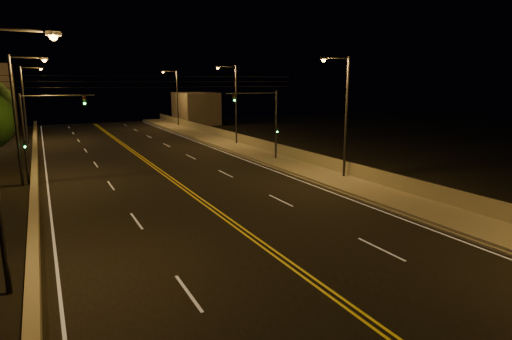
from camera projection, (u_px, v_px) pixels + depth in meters
name	position (u px, v px, depth m)	size (l,w,h in m)	color
road	(211.00, 208.00, 25.53)	(18.00, 120.00, 0.02)	black
sidewalk	(354.00, 186.00, 30.27)	(3.60, 120.00, 0.30)	gray
curb	(333.00, 190.00, 29.46)	(0.14, 120.00, 0.15)	gray
parapet_wall	(372.00, 175.00, 30.87)	(0.30, 120.00, 1.00)	gray
jersey_barrier	(34.00, 225.00, 21.31)	(0.45, 120.00, 0.76)	gray
distant_building_right	(195.00, 108.00, 76.72)	(6.00, 10.00, 5.52)	gray
parapet_rail	(373.00, 168.00, 30.76)	(0.06, 0.06, 120.00)	black
lane_markings	(212.00, 208.00, 25.47)	(17.32, 116.00, 0.00)	silver
streetlight_1	(344.00, 110.00, 31.67)	(2.55, 0.28, 9.22)	#2D2D33
streetlight_2	(234.00, 100.00, 49.23)	(2.55, 0.28, 9.22)	#2D2D33
streetlight_3	(176.00, 95.00, 69.73)	(2.55, 0.28, 9.22)	#2D2D33
streetlight_4	(0.00, 145.00, 14.33)	(2.55, 0.28, 9.22)	#2D2D33
streetlight_5	(19.00, 112.00, 30.20)	(2.55, 0.28, 9.22)	#2D2D33
streetlight_6	(26.00, 99.00, 51.47)	(2.55, 0.28, 9.22)	#2D2D33
traffic_signal_right	(267.00, 118.00, 39.33)	(5.11, 0.31, 6.60)	#2D2D33
traffic_signal_left	(38.00, 128.00, 30.99)	(5.11, 0.31, 6.60)	#2D2D33
overhead_wires	(164.00, 82.00, 32.34)	(22.00, 0.03, 0.83)	black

